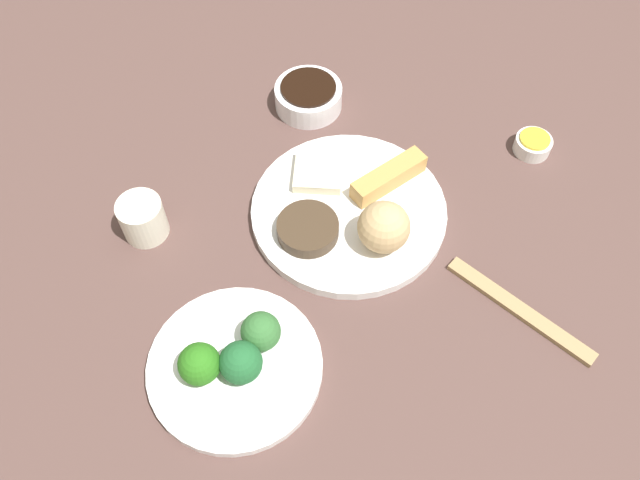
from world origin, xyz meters
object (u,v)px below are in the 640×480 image
Objects in this scene: main_plate at (349,211)px; chopsticks_pair at (520,310)px; teacup at (143,219)px; soy_sauce_bowl at (308,97)px; sauce_ramekin_hot_mustard at (533,145)px; broccoli_plate at (235,367)px.

main_plate reaches higher than chopsticks_pair.
main_plate is 0.27m from chopsticks_pair.
soy_sauce_bowl is at bearing -46.12° from teacup.
chopsticks_pair is (-0.38, -0.25, -0.01)m from soy_sauce_bowl.
main_plate is 0.30m from sauce_ramekin_hot_mustard.
sauce_ramekin_hot_mustard is at bearing -70.23° from main_plate.
teacup is at bearing 30.47° from broccoli_plate.
chopsticks_pair is (-0.15, -0.49, -0.03)m from teacup.
soy_sauce_bowl is 0.49× the size of chopsticks_pair.
soy_sauce_bowl is 1.93× the size of sauce_ramekin_hot_mustard.
sauce_ramekin_hot_mustard is at bearing -78.63° from teacup.
chopsticks_pair is at bearing -146.53° from soy_sauce_bowl.
teacup is (0.21, 0.12, 0.02)m from broccoli_plate.
main_plate is at bearing -87.66° from teacup.
sauce_ramekin_hot_mustard is (0.33, -0.44, 0.00)m from broccoli_plate.
broccoli_plate is 3.45× the size of teacup.
broccoli_plate is at bearing -149.53° from teacup.
teacup reaches higher than main_plate.
teacup is at bearing 92.34° from main_plate.
teacup is at bearing 133.88° from soy_sauce_bowl.
broccoli_plate is 3.90× the size of sauce_ramekin_hot_mustard.
sauce_ramekin_hot_mustard reaches higher than chopsticks_pair.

